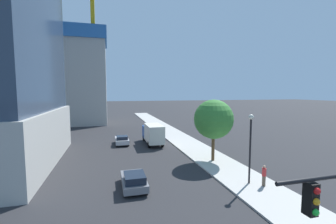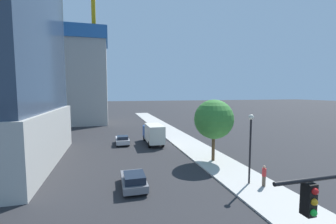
{
  "view_description": "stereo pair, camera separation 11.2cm",
  "coord_description": "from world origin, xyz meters",
  "px_view_note": "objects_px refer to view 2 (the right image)",
  "views": [
    {
      "loc": [
        -4.02,
        -3.2,
        8.01
      ],
      "look_at": [
        1.53,
        17.21,
        6.11
      ],
      "focal_mm": 23.67,
      "sensor_mm": 36.0,
      "label": 1
    },
    {
      "loc": [
        -3.91,
        -3.23,
        8.01
      ],
      "look_at": [
        1.53,
        17.21,
        6.11
      ],
      "focal_mm": 23.67,
      "sensor_mm": 36.0,
      "label": 2
    }
  ],
  "objects_px": {
    "box_truck": "(153,133)",
    "pedestrian_red_shirt": "(264,176)",
    "street_lamp": "(250,139)",
    "street_tree": "(214,119)",
    "car_silver": "(122,140)",
    "construction_building": "(80,72)",
    "car_gray": "(134,180)"
  },
  "relations": [
    {
      "from": "box_truck",
      "to": "pedestrian_red_shirt",
      "type": "relative_size",
      "value": 3.89
    },
    {
      "from": "street_lamp",
      "to": "box_truck",
      "type": "distance_m",
      "value": 17.86
    },
    {
      "from": "street_lamp",
      "to": "street_tree",
      "type": "distance_m",
      "value": 6.75
    },
    {
      "from": "street_lamp",
      "to": "street_tree",
      "type": "relative_size",
      "value": 0.85
    },
    {
      "from": "street_lamp",
      "to": "car_silver",
      "type": "height_order",
      "value": "street_lamp"
    },
    {
      "from": "construction_building",
      "to": "car_gray",
      "type": "distance_m",
      "value": 44.96
    },
    {
      "from": "construction_building",
      "to": "box_truck",
      "type": "relative_size",
      "value": 4.53
    },
    {
      "from": "construction_building",
      "to": "street_tree",
      "type": "xyz_separation_m",
      "value": [
        18.53,
        -37.46,
        -8.07
      ]
    },
    {
      "from": "construction_building",
      "to": "street_lamp",
      "type": "distance_m",
      "value": 48.75
    },
    {
      "from": "car_silver",
      "to": "car_gray",
      "type": "bearing_deg",
      "value": -90.0
    },
    {
      "from": "car_silver",
      "to": "box_truck",
      "type": "height_order",
      "value": "box_truck"
    },
    {
      "from": "construction_building",
      "to": "car_gray",
      "type": "xyz_separation_m",
      "value": [
        8.89,
        -42.32,
        -12.29
      ]
    },
    {
      "from": "street_tree",
      "to": "car_silver",
      "type": "bearing_deg",
      "value": 130.38
    },
    {
      "from": "street_lamp",
      "to": "car_silver",
      "type": "distance_m",
      "value": 20.76
    },
    {
      "from": "car_silver",
      "to": "pedestrian_red_shirt",
      "type": "xyz_separation_m",
      "value": [
        10.55,
        -18.88,
        0.35
      ]
    },
    {
      "from": "pedestrian_red_shirt",
      "to": "construction_building",
      "type": "bearing_deg",
      "value": 113.36
    },
    {
      "from": "box_truck",
      "to": "pedestrian_red_shirt",
      "type": "bearing_deg",
      "value": -71.67
    },
    {
      "from": "box_truck",
      "to": "pedestrian_red_shirt",
      "type": "xyz_separation_m",
      "value": [
        5.9,
        -17.81,
        -0.68
      ]
    },
    {
      "from": "box_truck",
      "to": "street_lamp",
      "type": "bearing_deg",
      "value": -73.32
    },
    {
      "from": "construction_building",
      "to": "box_truck",
      "type": "distance_m",
      "value": 32.4
    },
    {
      "from": "street_tree",
      "to": "construction_building",
      "type": "bearing_deg",
      "value": 116.32
    },
    {
      "from": "car_silver",
      "to": "box_truck",
      "type": "relative_size",
      "value": 0.59
    },
    {
      "from": "street_tree",
      "to": "box_truck",
      "type": "relative_size",
      "value": 1.03
    },
    {
      "from": "construction_building",
      "to": "pedestrian_red_shirt",
      "type": "distance_m",
      "value": 50.46
    },
    {
      "from": "street_lamp",
      "to": "pedestrian_red_shirt",
      "type": "height_order",
      "value": "street_lamp"
    },
    {
      "from": "street_tree",
      "to": "car_silver",
      "type": "distance_m",
      "value": 15.47
    },
    {
      "from": "car_gray",
      "to": "box_truck",
      "type": "distance_m",
      "value": 15.86
    },
    {
      "from": "car_silver",
      "to": "construction_building",
      "type": "bearing_deg",
      "value": 108.79
    },
    {
      "from": "street_tree",
      "to": "car_silver",
      "type": "relative_size",
      "value": 1.73
    },
    {
      "from": "car_gray",
      "to": "street_lamp",
      "type": "bearing_deg",
      "value": -10.67
    },
    {
      "from": "construction_building",
      "to": "street_lamp",
      "type": "height_order",
      "value": "construction_building"
    },
    {
      "from": "construction_building",
      "to": "car_silver",
      "type": "height_order",
      "value": "construction_building"
    }
  ]
}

